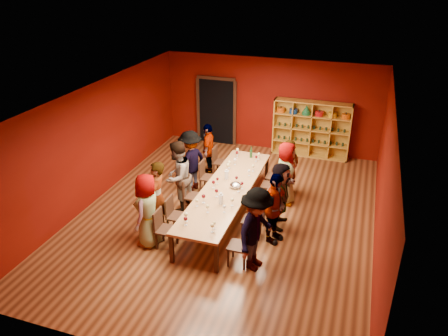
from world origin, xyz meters
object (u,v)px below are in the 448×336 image
(person_right_1, at_px, (274,208))
(chair_person_right_3, at_px, (273,184))
(person_left_4, at_px, (208,150))
(spittoon_bowl, at_px, (235,185))
(person_left_0, at_px, (148,210))
(person_right_4, at_px, (290,167))
(shelving_unit, at_px, (311,126))
(chair_person_right_1, at_px, (255,218))
(person_left_2, at_px, (177,177))
(chair_person_right_4, at_px, (277,175))
(person_left_3, at_px, (190,161))
(chair_person_left_4, at_px, (218,160))
(tasting_table, at_px, (227,190))
(chair_person_left_0, at_px, (163,227))
(chair_person_left_2, at_px, (190,193))
(chair_person_left_1, at_px, (174,213))
(chair_person_right_0, at_px, (242,244))
(person_left_1, at_px, (157,197))
(person_right_3, at_px, (286,174))
(wine_bottle, at_px, (251,154))
(chair_person_left_3, at_px, (206,175))
(person_right_0, at_px, (256,230))
(chair_person_right_2, at_px, (262,204))

(person_right_1, bearing_deg, chair_person_right_3, 33.82)
(person_left_4, relative_size, spittoon_bowl, 5.66)
(person_left_0, height_order, person_right_4, person_left_0)
(shelving_unit, xyz_separation_m, chair_person_right_1, (-0.49, -5.04, -0.49))
(person_left_2, xyz_separation_m, chair_person_right_4, (2.15, 1.70, -0.42))
(person_left_3, height_order, chair_person_right_4, person_left_3)
(chair_person_left_4, distance_m, person_right_1, 3.53)
(person_left_3, bearing_deg, chair_person_left_4, 176.98)
(tasting_table, xyz_separation_m, person_left_3, (-1.34, 0.95, 0.15))
(chair_person_left_0, relative_size, chair_person_right_4, 1.00)
(shelving_unit, xyz_separation_m, person_right_4, (-0.14, -2.74, -0.22))
(chair_person_left_2, bearing_deg, person_left_4, 98.17)
(tasting_table, bearing_deg, person_left_2, -174.45)
(chair_person_left_1, height_order, chair_person_right_0, same)
(person_left_2, bearing_deg, shelving_unit, 155.91)
(person_left_1, bearing_deg, person_right_3, 118.54)
(chair_person_left_0, xyz_separation_m, person_right_4, (2.16, 3.27, 0.27))
(shelving_unit, relative_size, person_left_1, 1.40)
(chair_person_left_2, relative_size, person_right_3, 0.53)
(chair_person_left_1, distance_m, chair_person_left_2, 0.98)
(wine_bottle, bearing_deg, chair_person_right_4, -21.89)
(person_left_1, distance_m, chair_person_right_4, 3.50)
(wine_bottle, bearing_deg, chair_person_right_1, -72.56)
(chair_person_right_0, distance_m, person_right_4, 3.36)
(shelving_unit, xyz_separation_m, chair_person_left_2, (-2.31, -4.44, -0.49))
(person_left_0, xyz_separation_m, person_right_4, (2.50, 3.27, -0.08))
(tasting_table, height_order, chair_person_right_1, chair_person_right_1)
(chair_person_right_1, distance_m, person_right_1, 0.53)
(shelving_unit, bearing_deg, chair_person_left_2, -117.46)
(person_left_0, relative_size, person_right_3, 1.01)
(person_left_3, bearing_deg, chair_person_left_2, 41.04)
(chair_person_left_3, distance_m, person_right_4, 2.27)
(person_left_2, relative_size, person_right_4, 1.19)
(chair_person_left_1, height_order, chair_person_right_1, same)
(tasting_table, xyz_separation_m, person_left_2, (-1.24, -0.12, 0.22))
(person_right_3, distance_m, spittoon_bowl, 1.41)
(person_left_4, bearing_deg, person_right_0, 23.80)
(chair_person_left_2, distance_m, chair_person_left_4, 2.12)
(chair_person_left_1, bearing_deg, chair_person_left_4, 90.00)
(chair_person_right_0, height_order, person_right_3, person_right_3)
(chair_person_right_0, height_order, spittoon_bowl, same)
(person_left_2, relative_size, chair_person_right_2, 2.05)
(chair_person_left_2, bearing_deg, chair_person_left_0, -90.00)
(person_left_0, bearing_deg, person_left_3, -179.66)
(chair_person_right_1, bearing_deg, person_left_3, 143.28)
(chair_person_left_4, height_order, person_right_1, person_right_1)
(chair_person_left_1, relative_size, person_right_0, 0.49)
(chair_person_left_3, relative_size, chair_person_right_4, 1.00)
(chair_person_left_4, distance_m, chair_person_right_2, 2.75)
(chair_person_left_0, height_order, person_left_3, person_left_3)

